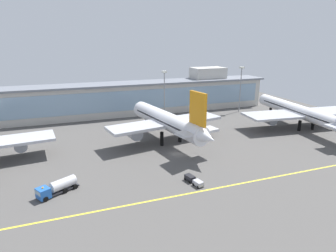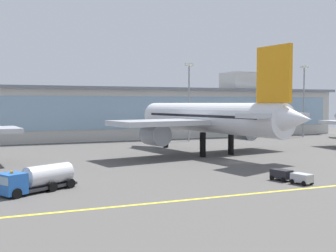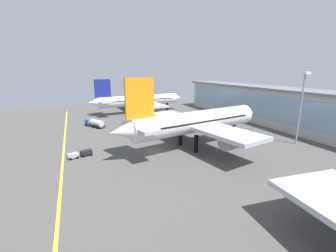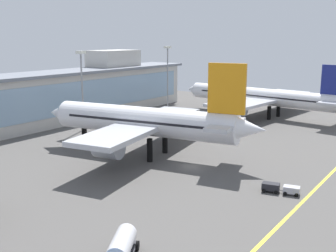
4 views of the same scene
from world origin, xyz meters
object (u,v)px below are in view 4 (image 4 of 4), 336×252
at_px(airliner_near_right, 145,122).
at_px(baggage_tug_near, 280,188).
at_px(airliner_far_right, 264,97).
at_px(apron_light_mast_west, 82,78).
at_px(apron_light_mast_centre, 168,68).

height_order(airliner_near_right, baggage_tug_near, airliner_near_right).
distance_m(airliner_far_right, baggage_tug_near, 63.23).
distance_m(airliner_near_right, baggage_tug_near, 30.58).
relative_size(baggage_tug_near, apron_light_mast_west, 0.29).
bearing_deg(apron_light_mast_centre, baggage_tug_near, -131.24).
xyz_separation_m(airliner_far_right, apron_light_mast_centre, (-7.03, 30.40, 7.87)).
relative_size(airliner_far_right, apron_light_mast_west, 2.87).
height_order(airliner_far_right, baggage_tug_near, airliner_far_right).
bearing_deg(apron_light_mast_centre, airliner_far_right, -76.98).
relative_size(airliner_near_right, apron_light_mast_west, 2.38).
distance_m(airliner_near_right, apron_light_mast_west, 29.59).
bearing_deg(apron_light_mast_west, apron_light_mast_centre, -0.01).
height_order(airliner_far_right, apron_light_mast_centre, apron_light_mast_centre).
bearing_deg(airliner_far_right, airliner_near_right, 92.45).
distance_m(baggage_tug_near, apron_light_mast_centre, 77.04).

